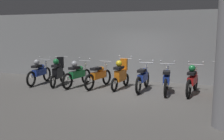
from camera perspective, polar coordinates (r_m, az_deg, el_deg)
The scene contains 11 objects.
ground_plane at distance 9.32m, azimuth 3.66°, elevation -5.15°, with size 80.00×80.00×0.00m, color #565451.
back_wall at distance 11.51m, azimuth 6.88°, elevation 5.32°, with size 16.15×0.30×3.16m, color gray.
motorbike_slot_0 at distance 11.27m, azimuth -16.28°, elevation -0.39°, with size 0.59×1.95×1.15m.
motorbike_slot_1 at distance 10.80m, azimuth -12.27°, elevation -0.41°, with size 0.56×1.67×1.18m.
motorbike_slot_2 at distance 10.37m, azimuth -7.94°, elevation -0.86°, with size 0.60×1.94×1.15m.
motorbike_slot_3 at distance 10.11m, azimuth -3.04°, elevation -1.25°, with size 0.62×1.93×1.03m.
motorbike_slot_4 at distance 9.88m, azimuth 2.02°, elevation -1.01°, with size 0.59×1.68×1.29m.
motorbike_slot_5 at distance 9.63m, azimuth 7.10°, elevation -1.76°, with size 0.59×1.95×1.15m.
motorbike_slot_6 at distance 9.39m, azimuth 12.38°, elevation -2.16°, with size 0.59×1.95×1.15m.
motorbike_slot_7 at distance 9.41m, azimuth 17.96°, elevation -2.12°, with size 0.59×1.94×1.15m.
motorbike_slot_8 at distance 9.48m, azimuth 23.45°, elevation -2.35°, with size 0.56×1.68×1.18m.
Camera 1 is at (2.28, -8.78, 2.16)m, focal length 39.92 mm.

